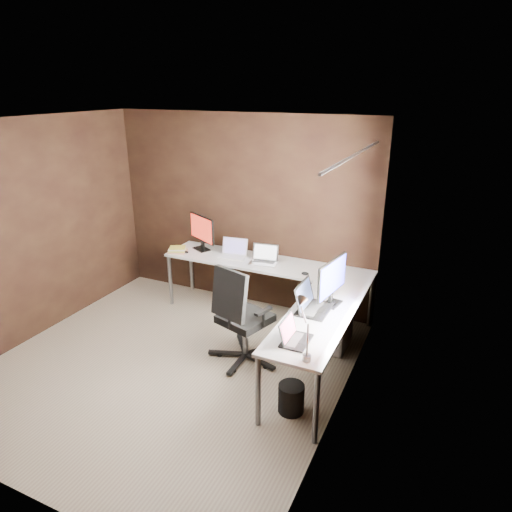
{
  "coord_description": "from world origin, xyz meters",
  "views": [
    {
      "loc": [
        2.59,
        -3.36,
        2.81
      ],
      "look_at": [
        0.59,
        0.95,
        1.02
      ],
      "focal_mm": 32.0,
      "sensor_mm": 36.0,
      "label": 1
    }
  ],
  "objects": [
    {
      "name": "mouse_left",
      "position": [
        -0.61,
        1.35,
        0.75
      ],
      "size": [
        0.1,
        0.08,
        0.03
      ],
      "primitive_type": "ellipsoid",
      "rotation": [
        0.0,
        0.0,
        -0.44
      ],
      "color": "black",
      "rests_on": "desk"
    },
    {
      "name": "drawer_pedestal",
      "position": [
        1.43,
        1.15,
        0.3
      ],
      "size": [
        0.42,
        0.5,
        0.6
      ],
      "primitive_type": "cube",
      "color": "white",
      "rests_on": "ground"
    },
    {
      "name": "monitor_left",
      "position": [
        -0.49,
        1.58,
        0.99
      ],
      "size": [
        0.49,
        0.27,
        0.47
      ],
      "rotation": [
        0.0,
        0.0,
        -0.48
      ],
      "color": "black",
      "rests_on": "desk"
    },
    {
      "name": "office_chair",
      "position": [
        0.67,
        0.45,
        0.32
      ],
      "size": [
        0.62,
        0.65,
        1.1
      ],
      "rotation": [
        0.0,
        0.0,
        -0.3
      ],
      "color": "black",
      "rests_on": "ground"
    },
    {
      "name": "desk_lamp",
      "position": [
        1.58,
        -0.29,
        1.05
      ],
      "size": [
        0.18,
        0.2,
        0.52
      ],
      "rotation": [
        0.0,
        0.0,
        -0.18
      ],
      "color": "slate",
      "rests_on": "desk"
    },
    {
      "name": "desk",
      "position": [
        0.84,
        1.04,
        0.68
      ],
      "size": [
        2.65,
        2.25,
        0.73
      ],
      "color": "white",
      "rests_on": "ground"
    },
    {
      "name": "wastebasket",
      "position": [
        1.44,
        -0.12,
        0.14
      ],
      "size": [
        0.28,
        0.28,
        0.28
      ],
      "primitive_type": "cylinder",
      "rotation": [
        0.0,
        0.0,
        0.18
      ],
      "color": "black",
      "rests_on": "ground"
    },
    {
      "name": "room",
      "position": [
        0.34,
        0.07,
        1.28
      ],
      "size": [
        3.6,
        3.6,
        2.5
      ],
      "color": "tan",
      "rests_on": "ground"
    },
    {
      "name": "laptop_black_small",
      "position": [
        1.44,
        -0.11,
        0.78
      ],
      "size": [
        0.23,
        0.31,
        0.21
      ],
      "rotation": [
        0.0,
        0.0,
        1.58
      ],
      "color": "black",
      "rests_on": "desk"
    },
    {
      "name": "book_stack",
      "position": [
        -0.73,
        1.34,
        0.76
      ],
      "size": [
        0.27,
        0.25,
        0.07
      ],
      "rotation": [
        0.0,
        0.0,
        0.39
      ],
      "color": "tan",
      "rests_on": "desk"
    },
    {
      "name": "laptop_white",
      "position": [
        0.01,
        1.52,
        0.78
      ],
      "size": [
        0.36,
        0.28,
        0.22
      ],
      "rotation": [
        0.0,
        0.0,
        0.13
      ],
      "color": "white",
      "rests_on": "desk"
    },
    {
      "name": "laptop_silver",
      "position": [
        0.46,
        1.48,
        0.78
      ],
      "size": [
        0.36,
        0.28,
        0.22
      ],
      "rotation": [
        0.0,
        0.0,
        0.14
      ],
      "color": "silver",
      "rests_on": "desk"
    },
    {
      "name": "laptop_black_big",
      "position": [
        1.39,
        0.52,
        0.79
      ],
      "size": [
        0.3,
        0.42,
        0.28
      ],
      "rotation": [
        0.0,
        0.0,
        1.56
      ],
      "color": "black",
      "rests_on": "desk"
    },
    {
      "name": "mouse_corner",
      "position": [
        1.05,
        1.32,
        0.75
      ],
      "size": [
        0.1,
        0.07,
        0.04
      ],
      "primitive_type": "ellipsoid",
      "rotation": [
        0.0,
        0.0,
        0.17
      ],
      "color": "black",
      "rests_on": "desk"
    },
    {
      "name": "monitor_right",
      "position": [
        1.53,
        0.72,
        1.0
      ],
      "size": [
        0.18,
        0.58,
        0.48
      ],
      "rotation": [
        0.0,
        0.0,
        1.4
      ],
      "color": "black",
      "rests_on": "desk"
    }
  ]
}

